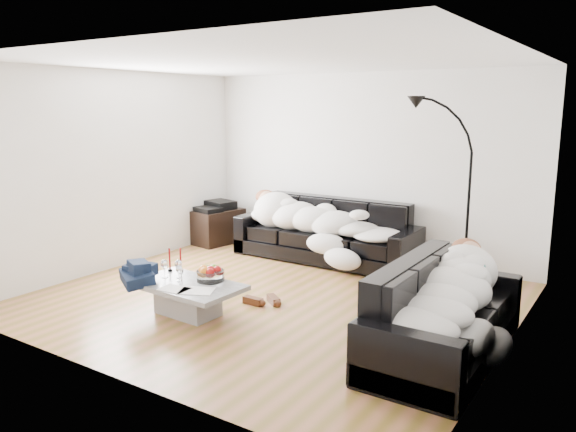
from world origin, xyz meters
The scene contains 24 objects.
ground centered at (0.00, 0.00, 0.00)m, with size 5.00×5.00×0.00m, color brown.
wall_back centered at (0.00, 2.25, 1.30)m, with size 5.00×0.02×2.60m, color silver.
wall_left centered at (-2.50, 0.00, 1.30)m, with size 0.02×4.50×2.60m, color silver.
wall_right centered at (2.50, 0.00, 1.30)m, with size 0.02×4.50×2.60m, color silver.
ceiling centered at (0.00, 0.00, 2.60)m, with size 5.00×5.00×0.00m, color white.
sofa_back centered at (-0.31, 1.73, 0.42)m, with size 2.59×0.90×0.85m, color black.
sofa_right centered at (2.07, -0.39, 0.41)m, with size 2.01×0.86×0.81m, color black.
sleeper_back centered at (-0.31, 1.68, 0.64)m, with size 2.19×0.76×0.44m, color white, non-canonical shape.
sleeper_right centered at (2.07, -0.39, 0.63)m, with size 1.73×0.73×0.42m, color white, non-canonical shape.
teal_cushion centered at (2.01, 0.24, 0.72)m, with size 0.36×0.30×0.20m, color #0F6C64.
coffee_table centered at (-0.47, -0.89, 0.17)m, with size 1.16×0.67×0.34m, color #939699.
fruit_bowl centered at (-0.32, -0.70, 0.43)m, with size 0.29×0.29×0.18m, color white.
wine_glass_a centered at (-0.69, -0.79, 0.43)m, with size 0.08×0.08×0.19m, color white.
wine_glass_b centered at (-0.81, -0.87, 0.43)m, with size 0.08×0.08×0.19m, color white.
wine_glass_c centered at (-0.58, -0.88, 0.42)m, with size 0.07×0.07×0.17m, color white.
candle_left centered at (-0.92, -0.68, 0.47)m, with size 0.05×0.05×0.26m, color maroon.
candle_right centered at (-0.82, -0.62, 0.47)m, with size 0.05×0.05×0.27m, color maroon.
newspaper_a centered at (-0.21, -1.03, 0.34)m, with size 0.33×0.25×0.01m, color silver.
newspaper_b centered at (-0.43, -1.11, 0.34)m, with size 0.29×0.21×0.01m, color silver.
navy_jacket centered at (-0.93, -1.12, 0.51)m, with size 0.38×0.32×0.19m, color black, non-canonical shape.
shoes centered at (0.00, -0.21, 0.04)m, with size 0.39×0.28×0.09m, color #472311, non-canonical shape.
av_cabinet centered at (-2.25, 1.68, 0.27)m, with size 0.53×0.78×0.53m, color black.
stereo centered at (-2.25, 1.68, 0.60)m, with size 0.44×0.34×0.13m, color black.
floor_lamp centered at (1.70, 1.50, 0.99)m, with size 0.72×0.29×1.99m, color black, non-canonical shape.
Camera 1 is at (3.45, -4.97, 2.13)m, focal length 35.00 mm.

